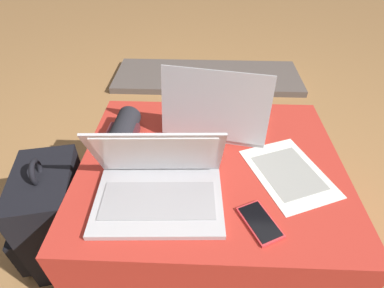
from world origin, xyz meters
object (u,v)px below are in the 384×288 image
Objects in this scene: paper_sheet at (288,173)px; wrist_brace at (123,131)px; backpack at (54,218)px; cell_phone at (260,222)px; laptop_far at (216,116)px; laptop_near at (158,185)px.

paper_sheet is 1.72× the size of wrist_brace.
wrist_brace is at bearing 114.88° from backpack.
cell_phone is 0.56m from wrist_brace.
wrist_brace is at bearing 25.78° from laptop_far.
laptop_near is 0.80× the size of backpack.
laptop_near reaches higher than cell_phone.
paper_sheet is at bearing -14.22° from wrist_brace.
laptop_far is 2.70× the size of cell_phone.
cell_phone is 0.74m from backpack.
paper_sheet is at bearing 80.96° from backpack.
cell_phone is at bearing -142.75° from paper_sheet.
backpack is at bearing 161.86° from paper_sheet.
cell_phone is at bearing 114.45° from laptop_far.
laptop_far reaches higher than cell_phone.
laptop_near is at bearing 68.85° from backpack.
laptop_near is 1.85× the size of wrist_brace.
backpack is (-0.41, 0.06, -0.27)m from laptop_near.
wrist_brace is (-0.33, -0.09, -0.01)m from laptop_far.
laptop_near is 1.08× the size of paper_sheet.
backpack is at bearing -142.57° from wrist_brace.
laptop_near is at bearing 173.81° from paper_sheet.
paper_sheet is at bearing 12.90° from laptop_near.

